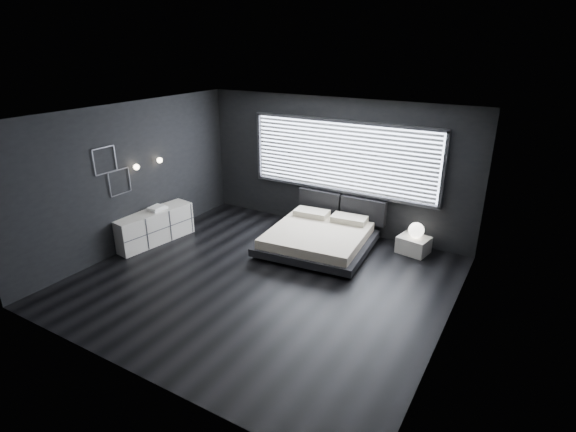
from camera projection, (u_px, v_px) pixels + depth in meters
The scene contains 12 objects.
room at pixel (261, 204), 7.21m from camera, with size 6.04×6.00×2.80m.
window at pixel (342, 157), 9.20m from camera, with size 4.14×0.09×1.52m.
headboard at pixel (341, 206), 9.51m from camera, with size 1.96×0.16×0.52m.
sconce_near at pixel (136, 167), 8.54m from camera, with size 0.18×0.11×0.11m.
sconce_far at pixel (160, 160), 9.02m from camera, with size 0.18×0.11×0.11m.
wall_art_upper at pixel (105, 160), 8.01m from camera, with size 0.01×0.48×0.48m.
wall_art_lower at pixel (120, 182), 8.38m from camera, with size 0.01×0.48×0.48m.
bed at pixel (318, 238), 8.79m from camera, with size 2.18×2.09×0.52m.
nightstand at pixel (413, 245), 8.67m from camera, with size 0.56×0.46×0.32m, color white.
orb_lamp at pixel (416, 230), 8.55m from camera, with size 0.30×0.30×0.30m, color white.
dresser at pixel (154, 227), 9.08m from camera, with size 0.70×1.71×0.66m.
book_stack at pixel (157, 208), 9.04m from camera, with size 0.28×0.37×0.07m.
Camera 1 is at (3.81, -5.63, 3.86)m, focal length 28.00 mm.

